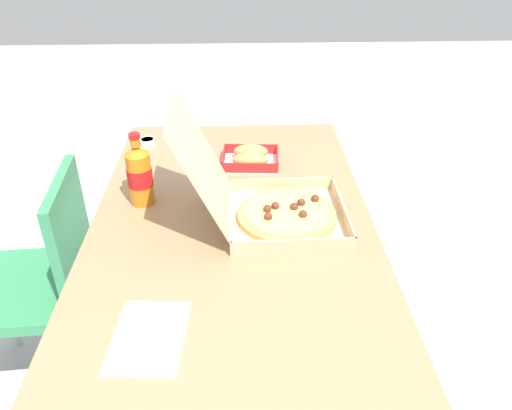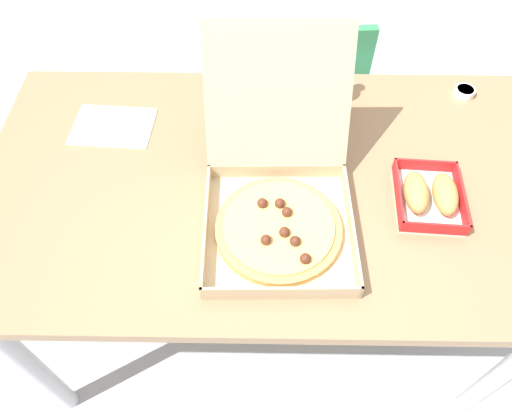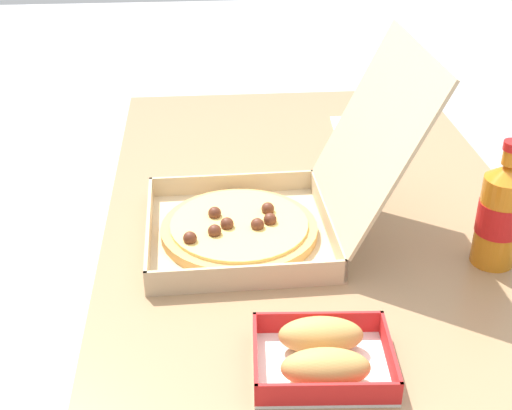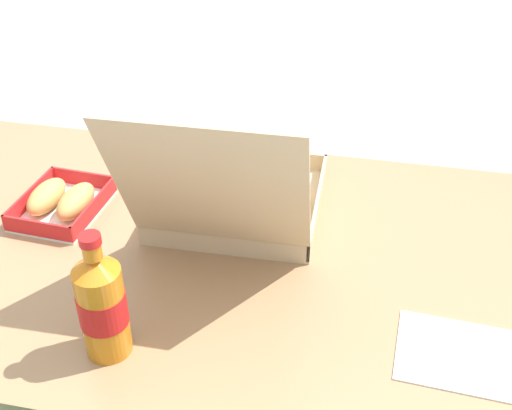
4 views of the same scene
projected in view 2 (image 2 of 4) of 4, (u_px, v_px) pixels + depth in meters
ground_plane at (265, 310)px, 1.79m from camera, size 10.00×10.00×0.00m
dining_table at (269, 200)px, 1.25m from camera, size 1.42×0.80×0.76m
chair at (304, 94)px, 1.78m from camera, size 0.43×0.43×0.83m
pizza_box_open at (278, 205)px, 1.07m from camera, size 0.34×0.47×0.34m
bread_side_box at (430, 194)px, 1.12m from camera, size 0.16×0.20×0.06m
cola_bottle at (321, 77)px, 1.26m from camera, size 0.07×0.07×0.22m
paper_menu at (113, 126)px, 1.28m from camera, size 0.22×0.16×0.00m
dipping_sauce_cup at (465, 91)px, 1.35m from camera, size 0.06×0.06×0.02m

